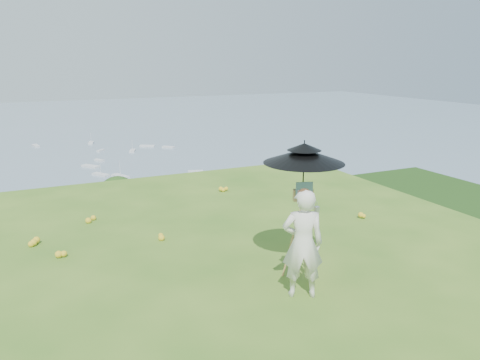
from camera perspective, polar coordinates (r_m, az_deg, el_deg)
name	(u,v)px	position (r m, az deg, el deg)	size (l,w,h in m)	color
ground	(175,286)	(7.47, -7.98, -12.66)	(14.00, 14.00, 0.00)	#3D7120
shoreline_tier	(55,290)	(90.44, -21.66, -12.41)	(170.00, 28.00, 8.00)	#6B6755
bay_water	(30,139)	(249.22, -24.27, 4.61)	(700.00, 700.00, 0.00)	slate
slope_trees	(64,272)	(45.33, -20.69, -10.42)	(110.00, 50.00, 6.00)	#244715
harbor_town	(51,256)	(87.81, -22.06, -8.61)	(110.00, 22.00, 5.00)	beige
wildflowers	(170,276)	(7.66, -8.56, -11.47)	(10.00, 10.50, 0.12)	yellow
painter	(303,244)	(6.85, 7.65, -7.70)	(0.60, 0.39, 1.64)	silver
field_easel	(302,230)	(7.43, 7.55, -6.08)	(0.60, 0.60, 1.59)	#AD8148
sun_umbrella	(304,170)	(7.18, 7.75, 1.26)	(1.24, 1.24, 0.91)	black
painter_cap	(305,192)	(6.60, 7.87, -1.47)	(0.20, 0.23, 0.10)	pink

